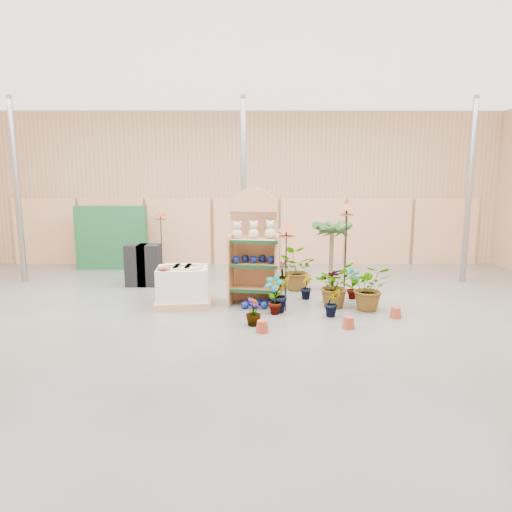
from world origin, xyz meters
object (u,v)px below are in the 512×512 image
at_px(pallet_stack, 183,286).
at_px(potted_plant_2, 334,285).
at_px(display_shelf, 254,251).
at_px(bird_table_front, 286,230).

relative_size(pallet_stack, potted_plant_2, 1.33).
relative_size(display_shelf, pallet_stack, 2.01).
bearing_deg(pallet_stack, display_shelf, 4.90).
bearing_deg(bird_table_front, display_shelf, 132.37).
bearing_deg(display_shelf, pallet_stack, -161.24).
bearing_deg(bird_table_front, pallet_stack, 168.42).
distance_m(display_shelf, potted_plant_2, 1.78).
bearing_deg(pallet_stack, bird_table_front, -16.89).
distance_m(pallet_stack, potted_plant_2, 3.06).
distance_m(display_shelf, bird_table_front, 1.05).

